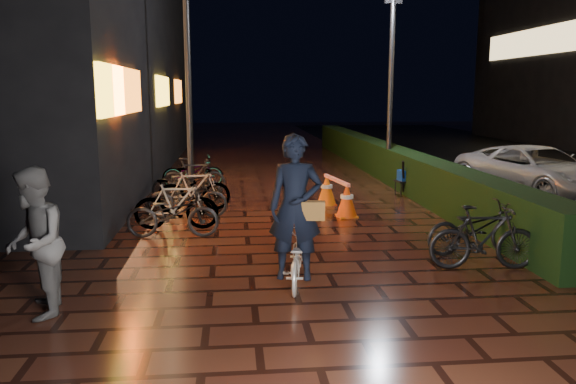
{
  "coord_description": "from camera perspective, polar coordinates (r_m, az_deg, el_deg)",
  "views": [
    {
      "loc": [
        -1.34,
        -8.74,
        2.57
      ],
      "look_at": [
        -0.53,
        -0.52,
        1.1
      ],
      "focal_mm": 35.0,
      "sensor_mm": 36.0,
      "label": 1
    }
  ],
  "objects": [
    {
      "name": "ground",
      "position": [
        9.21,
        2.98,
        -6.12
      ],
      "size": [
        80.0,
        80.0,
        0.0
      ],
      "primitive_type": "plane",
      "color": "#381911",
      "rests_on": "ground"
    },
    {
      "name": "hedge",
      "position": [
        17.49,
        9.81,
        3.15
      ],
      "size": [
        0.7,
        20.0,
        1.0
      ],
      "primitive_type": "cube",
      "color": "black",
      "rests_on": "ground"
    },
    {
      "name": "bystander_person",
      "position": [
        7.04,
        -24.36,
        -4.76
      ],
      "size": [
        0.84,
        0.98,
        1.75
      ],
      "primitive_type": "imported",
      "rotation": [
        0.0,
        0.0,
        -1.34
      ],
      "color": "#5E5E60",
      "rests_on": "ground"
    },
    {
      "name": "van",
      "position": [
        15.47,
        23.93,
        1.99
      ],
      "size": [
        3.14,
        4.81,
        1.23
      ],
      "primitive_type": "imported",
      "rotation": [
        0.0,
        0.0,
        0.27
      ],
      "color": "silver",
      "rests_on": "ground"
    },
    {
      "name": "lamp_post_hedge",
      "position": [
        16.0,
        10.41,
        11.12
      ],
      "size": [
        0.51,
        0.18,
        5.27
      ],
      "color": "black",
      "rests_on": "ground"
    },
    {
      "name": "lamp_post_sf",
      "position": [
        15.05,
        -10.14,
        12.36
      ],
      "size": [
        0.56,
        0.22,
        5.83
      ],
      "color": "black",
      "rests_on": "ground"
    },
    {
      "name": "cyclist",
      "position": [
        7.44,
        0.78,
        -3.97
      ],
      "size": [
        0.77,
        1.49,
        2.05
      ],
      "color": "white",
      "rests_on": "ground"
    },
    {
      "name": "traffic_barrier",
      "position": [
        12.38,
        4.92,
        -0.25
      ],
      "size": [
        0.66,
        1.76,
        0.71
      ],
      "color": "#EB490C",
      "rests_on": "ground"
    },
    {
      "name": "cart_assembly",
      "position": [
        14.47,
        11.85,
        1.53
      ],
      "size": [
        0.54,
        0.57,
        0.91
      ],
      "color": "black",
      "rests_on": "ground"
    },
    {
      "name": "parked_bikes_storefront",
      "position": [
        12.65,
        -10.24,
        0.29
      ],
      "size": [
        1.91,
        6.13,
        0.96
      ],
      "color": "black",
      "rests_on": "ground"
    },
    {
      "name": "parked_bikes_hedge",
      "position": [
        9.11,
        18.87,
        -3.89
      ],
      "size": [
        1.88,
        1.42,
        0.96
      ],
      "color": "black",
      "rests_on": "ground"
    }
  ]
}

